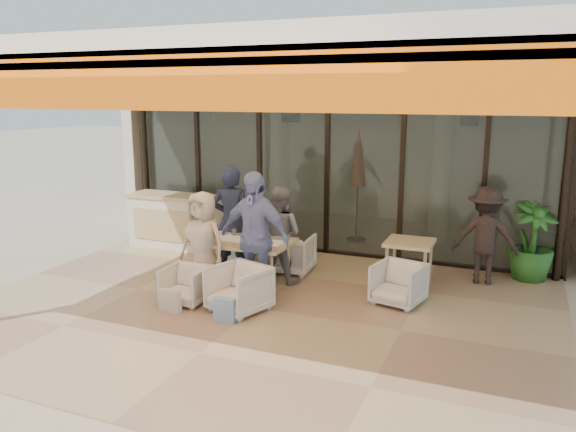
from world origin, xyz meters
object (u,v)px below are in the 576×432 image
side_chair (399,282)px  dining_table (242,244)px  diner_grey (279,235)px  diner_cream (203,243)px  diner_periwinkle (254,237)px  potted_palm (532,242)px  standing_woman (485,236)px  chair_far_left (246,248)px  chair_near_left (186,283)px  diner_navy (232,221)px  host_counter (176,221)px  chair_far_right (292,252)px  chair_near_right (239,287)px  side_table (409,248)px

side_chair → dining_table: bearing=-163.5°
diner_grey → diner_cream: 1.23m
diner_grey → diner_periwinkle: (-0.00, -0.90, 0.18)m
diner_grey → potted_palm: (3.66, 1.56, -0.13)m
diner_periwinkle → potted_palm: 4.42m
dining_table → standing_woman: standing_woman is taller
chair_far_left → chair_near_left: size_ratio=1.10×
dining_table → diner_periwinkle: (0.43, -0.46, 0.25)m
diner_grey → chair_near_left: bearing=65.4°
chair_near_left → diner_grey: size_ratio=0.39×
chair_near_left → diner_navy: size_ratio=0.33×
host_counter → dining_table: size_ratio=1.23×
host_counter → chair_far_right: host_counter is taller
chair_near_right → diner_periwinkle: size_ratio=0.38×
chair_near_left → chair_far_left: bearing=88.9°
dining_table → chair_far_right: bearing=65.7°
diner_grey → side_table: 2.00m
chair_far_left → potted_palm: 4.63m
diner_grey → diner_periwinkle: diner_periwinkle is taller
dining_table → side_chair: bearing=3.8°
chair_far_right → diner_cream: diner_cream is taller
diner_cream → potted_palm: diner_cream is taller
side_table → diner_grey: bearing=-166.5°
dining_table → chair_near_left: (-0.41, -0.96, -0.39)m
diner_grey → diner_periwinkle: bearing=96.3°
dining_table → chair_far_right: (0.43, 0.94, -0.33)m
chair_near_right → side_table: bearing=62.7°
diner_navy → diner_cream: (0.00, -0.90, -0.13)m
chair_far_right → diner_navy: (-0.84, -0.50, 0.55)m
standing_woman → potted_palm: size_ratio=1.22×
diner_cream → host_counter: bearing=138.3°
dining_table → chair_near_right: 1.10m
diner_grey → chair_near_right: bearing=96.3°
diner_grey → diner_cream: diner_cream is taller
chair_far_left → diner_navy: (0.00, -0.50, 0.58)m
diner_cream → side_table: bearing=32.3°
chair_near_left → standing_woman: (3.82, 2.50, 0.47)m
chair_near_right → host_counter: bearing=155.5°
chair_far_right → side_chair: chair_far_right is taller
side_chair → host_counter: bearing=176.1°
chair_far_right → diner_periwinkle: 1.52m
dining_table → diner_navy: diner_navy is taller
host_counter → diner_navy: size_ratio=1.02×
chair_far_right → diner_grey: size_ratio=0.46×
side_table → diner_periwinkle: bearing=-144.9°
dining_table → chair_far_right: 1.09m
chair_near_right → diner_grey: diner_grey is taller
side_table → side_chair: bearing=-90.0°
chair_far_right → diner_periwinkle: size_ratio=0.37×
dining_table → chair_far_left: size_ratio=2.29×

